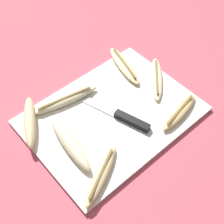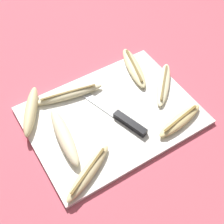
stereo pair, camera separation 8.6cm
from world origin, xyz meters
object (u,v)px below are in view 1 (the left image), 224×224
banana_cream_curved (65,100)px  banana_ripe_center (30,121)px  banana_soft_right (124,65)px  banana_golden_short (179,112)px  banana_pale_long (156,78)px  banana_mellow_near (101,175)px  banana_bright_far (69,142)px  knife (125,118)px

banana_cream_curved → banana_ripe_center: 0.12m
banana_soft_right → banana_golden_short: size_ratio=1.13×
banana_golden_short → banana_cream_curved: bearing=131.5°
banana_pale_long → banana_mellow_near: bearing=-158.0°
banana_bright_far → banana_ripe_center: 0.13m
knife → banana_pale_long: banana_pale_long is taller
knife → banana_cream_curved: size_ratio=1.11×
banana_cream_curved → banana_ripe_center: bearing=-178.8°
banana_soft_right → banana_ripe_center: banana_ripe_center is taller
banana_pale_long → banana_golden_short: bearing=-109.2°
knife → banana_ripe_center: banana_ripe_center is taller
banana_mellow_near → banana_soft_right: bearing=38.9°
banana_pale_long → banana_cream_curved: bearing=156.8°
banana_pale_long → banana_soft_right: (-0.04, 0.10, 0.00)m
banana_mellow_near → banana_soft_right: banana_mellow_near is taller
banana_ripe_center → banana_golden_short: size_ratio=1.01×
knife → banana_soft_right: 0.20m
banana_mellow_near → banana_soft_right: size_ratio=0.93×
knife → banana_bright_far: banana_bright_far is taller
banana_bright_far → banana_golden_short: bearing=-22.0°
banana_soft_right → banana_bright_far: bearing=-158.5°
banana_cream_curved → banana_golden_short: size_ratio=1.27×
banana_soft_right → banana_ripe_center: size_ratio=1.11×
banana_soft_right → banana_pale_long: bearing=-71.0°
knife → banana_pale_long: size_ratio=1.52×
banana_mellow_near → banana_soft_right: 0.38m
knife → banana_ripe_center: 0.26m
banana_ripe_center → banana_pale_long: bearing=-16.1°
banana_pale_long → banana_bright_far: bearing=-177.7°
knife → banana_bright_far: size_ratio=1.17×
banana_cream_curved → banana_ripe_center: size_ratio=1.25×
banana_pale_long → banana_mellow_near: 0.36m
banana_soft_right → banana_ripe_center: 0.34m
knife → banana_golden_short: size_ratio=1.41×
banana_pale_long → banana_bright_far: 0.34m
banana_golden_short → banana_bright_far: bearing=158.0°
banana_golden_short → banana_soft_right: bearing=87.7°
banana_golden_short → knife: bearing=146.0°
banana_mellow_near → banana_ripe_center: bearing=100.3°
banana_pale_long → banana_soft_right: bearing=109.0°
banana_golden_short → banana_mellow_near: bearing=-179.3°
banana_cream_curved → banana_mellow_near: (-0.07, -0.25, -0.00)m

